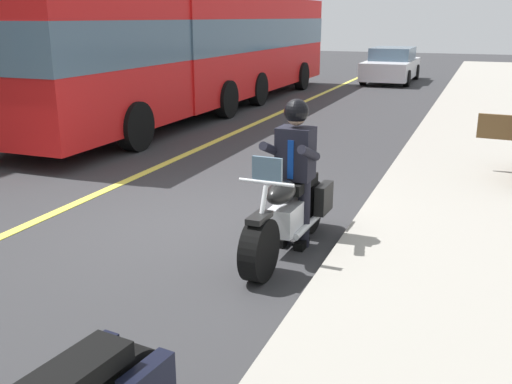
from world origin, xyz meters
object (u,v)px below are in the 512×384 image
Objects in this scene: motorcycle_main at (289,214)px; bus_near at (237,41)px; car_dark at (392,65)px; bus_far at (162,47)px; rider_main at (295,161)px.

bus_near is at bearing -154.23° from motorcycle_main.
bus_far is at bearing -18.32° from car_dark.
bus_near is 2.40× the size of car_dark.
bus_near is at bearing 179.46° from bus_far.
rider_main is at bearing 26.15° from bus_near.
motorcycle_main is 1.27× the size of rider_main.
bus_far reaches higher than car_dark.
bus_far is (4.71, -0.04, 0.00)m from bus_near.
rider_main is 12.97m from bus_near.
car_dark is (-18.93, -1.82, 0.24)m from motorcycle_main.
bus_near is (-11.80, -5.70, 1.42)m from motorcycle_main.
rider_main reaches higher than motorcycle_main.
bus_far is 12.52m from car_dark.
bus_far is at bearing -140.25° from rider_main.
car_dark is at bearing 151.48° from bus_near.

